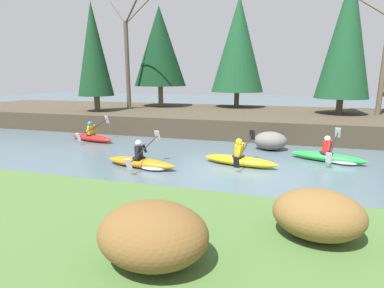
# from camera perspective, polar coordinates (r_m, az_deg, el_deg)

# --- Properties ---
(ground_plane) EXTENTS (90.00, 90.00, 0.00)m
(ground_plane) POSITION_cam_1_polar(r_m,az_deg,el_deg) (10.70, 9.30, -4.84)
(ground_plane) COLOR #4C606B
(riverbank_far) EXTENTS (44.00, 8.84, 1.05)m
(riverbank_far) POSITION_cam_1_polar(r_m,az_deg,el_deg) (19.33, 12.51, 4.44)
(riverbank_far) COLOR #473D2D
(riverbank_far) RESTS_ON ground
(conifer_tree_far_left) EXTENTS (2.20, 2.20, 6.57)m
(conifer_tree_far_left) POSITION_cam_1_polar(r_m,az_deg,el_deg) (20.20, -18.25, 16.66)
(conifer_tree_far_left) COLOR brown
(conifer_tree_far_left) RESTS_ON riverbank_far
(conifer_tree_left) EXTENTS (3.79, 3.79, 7.06)m
(conifer_tree_left) POSITION_cam_1_polar(r_m,az_deg,el_deg) (22.84, -6.19, 17.94)
(conifer_tree_left) COLOR #7A664C
(conifer_tree_left) RESTS_ON riverbank_far
(conifer_tree_mid_left) EXTENTS (3.71, 3.71, 7.59)m
(conifer_tree_mid_left) POSITION_cam_1_polar(r_m,az_deg,el_deg) (22.34, 8.81, 18.16)
(conifer_tree_mid_left) COLOR brown
(conifer_tree_mid_left) RESTS_ON riverbank_far
(conifer_tree_centre) EXTENTS (2.96, 2.96, 7.93)m
(conifer_tree_centre) POSITION_cam_1_polar(r_m,az_deg,el_deg) (19.81, 27.42, 17.91)
(conifer_tree_centre) COLOR brown
(conifer_tree_centre) RESTS_ON riverbank_far
(bare_tree_upstream) EXTENTS (4.15, 4.10, 7.58)m
(bare_tree_upstream) POSITION_cam_1_polar(r_m,az_deg,el_deg) (21.23, -12.11, 16.25)
(bare_tree_upstream) COLOR brown
(bare_tree_upstream) RESTS_ON riverbank_far
(shrub_clump_nearest) EXTENTS (1.44, 1.20, 0.78)m
(shrub_clump_nearest) POSITION_cam_1_polar(r_m,az_deg,el_deg) (4.01, -7.44, -16.58)
(shrub_clump_nearest) COLOR brown
(shrub_clump_nearest) RESTS_ON riverbank_near
(shrub_clump_second) EXTENTS (1.32, 1.10, 0.71)m
(shrub_clump_second) POSITION_cam_1_polar(r_m,az_deg,el_deg) (4.92, 22.92, -12.18)
(shrub_clump_second) COLOR brown
(shrub_clump_second) RESTS_ON riverbank_near
(kayaker_lead) EXTENTS (2.77, 2.03, 1.20)m
(kayaker_lead) POSITION_cam_1_polar(r_m,az_deg,el_deg) (12.63, 24.87, -2.23)
(kayaker_lead) COLOR green
(kayaker_lead) RESTS_ON ground
(kayaker_middle) EXTENTS (2.79, 2.06, 1.20)m
(kayaker_middle) POSITION_cam_1_polar(r_m,az_deg,el_deg) (11.14, 9.18, -2.95)
(kayaker_middle) COLOR yellow
(kayaker_middle) RESTS_ON ground
(kayaker_trailing) EXTENTS (2.80, 2.07, 1.20)m
(kayaker_trailing) POSITION_cam_1_polar(r_m,az_deg,el_deg) (10.88, -9.29, -3.46)
(kayaker_trailing) COLOR orange
(kayaker_trailing) RESTS_ON ground
(kayaker_far_back) EXTENTS (2.78, 2.05, 1.20)m
(kayaker_far_back) POSITION_cam_1_polar(r_m,az_deg,el_deg) (15.99, -18.52, 1.31)
(kayaker_far_back) COLOR red
(kayaker_far_back) RESTS_ON ground
(boulder_midstream) EXTENTS (1.44, 1.12, 0.81)m
(boulder_midstream) POSITION_cam_1_polar(r_m,az_deg,el_deg) (13.80, 14.71, 0.61)
(boulder_midstream) COLOR slate
(boulder_midstream) RESTS_ON ground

